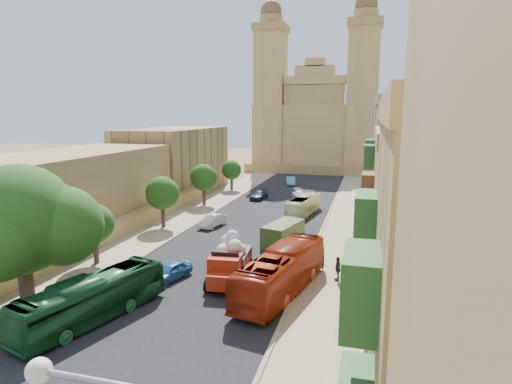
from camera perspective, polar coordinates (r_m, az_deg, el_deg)
The scene contains 32 objects.
ground at distance 24.22m, azimuth -17.26°, elevation -20.50°, with size 260.00×260.00×0.00m, color brown.
road_surface at distance 50.28m, azimuth 1.18°, elevation -3.68°, with size 14.00×140.00×0.01m, color black.
sidewalk_east at distance 48.96m, azimuth 12.07°, elevation -4.30°, with size 5.00×140.00×0.01m, color #998564.
sidewalk_west at distance 53.28m, azimuth -8.80°, elevation -2.99°, with size 5.00×140.00×0.01m, color #998564.
kerb_east at distance 49.12m, azimuth 9.16°, elevation -4.09°, with size 0.25×140.00×0.12m, color #998564.
kerb_west at distance 52.33m, azimuth -6.29°, elevation -3.12°, with size 0.25×140.00×0.12m, color #998564.
townhouse_a at distance 16.10m, azimuth 30.15°, elevation -12.39°, with size 9.00×14.00×16.40m.
townhouse_b at distance 29.43m, azimuth 23.08°, elevation -3.39°, with size 9.00×14.00×14.90m.
townhouse_c at distance 42.91m, azimuth 20.70°, elevation 2.59°, with size 9.00×14.00×17.40m.
townhouse_d at distance 56.85m, azimuth 19.32°, elevation 3.68°, with size 9.00×14.00×15.90m.
west_wall at distance 45.90m, azimuth -17.32°, elevation -4.39°, with size 1.00×40.00×1.80m, color #A37F4A.
west_building_low at distance 46.83m, azimuth -24.55°, elevation -0.44°, with size 10.00×28.00×8.40m, color olive.
west_building_mid at distance 68.52m, azimuth -10.73°, elevation 4.16°, with size 10.00×22.00×10.00m, color #AE874F.
church at distance 96.71m, azimuth 8.19°, elevation 8.70°, with size 28.00×22.50×36.30m.
ficus_tree at distance 30.75m, azimuth -28.82°, elevation -3.69°, with size 9.23×8.49×9.23m.
street_tree_a at distance 37.53m, azimuth -20.78°, elevation -4.00°, with size 3.26×3.26×5.01m.
street_tree_b at distance 47.44m, azimuth -12.39°, elevation -0.17°, with size 3.62×3.62×5.57m.
street_tree_c at distance 58.20m, azimuth -6.98°, elevation 1.91°, with size 3.61×3.61×5.55m.
street_tree_d at distance 69.43m, azimuth -3.28°, elevation 2.94°, with size 3.14×3.14×4.83m.
red_truck at distance 32.04m, azimuth -3.54°, elevation -9.03°, with size 2.99×6.42×3.64m.
olive_pickup at distance 40.66m, azimuth 3.63°, elevation -5.63°, with size 3.43×5.50×2.11m.
bus_green_north at distance 28.03m, azimuth -20.97°, elevation -13.16°, with size 2.31×9.88×2.75m, color #174D24.
bus_red_east at distance 30.02m, azimuth 3.48°, elevation -10.50°, with size 2.60×11.12×3.10m, color #98270D.
bus_cream_east at distance 52.78m, azimuth 6.37°, elevation -1.77°, with size 1.97×8.41×2.34m, color #EFEBB2.
car_blue_a at distance 33.07m, azimuth -11.43°, elevation -10.32°, with size 1.57×3.91×1.33m, color #296897.
car_white_a at distance 47.22m, azimuth -5.82°, elevation -3.84°, with size 1.41×4.05×1.33m, color silver.
car_cream at distance 43.52m, azimuth 4.17°, elevation -5.05°, with size 2.22×4.82×1.34m, color beige.
car_dkblue at distance 61.90m, azimuth 0.40°, elevation -0.42°, with size 1.72×4.24×1.23m, color #162544.
car_white_b at distance 63.27m, azimuth 5.72°, elevation -0.23°, with size 1.44×3.58×1.22m, color white.
car_blue_b at distance 74.69m, azimuth 4.68°, elevation 1.48°, with size 1.46×4.18×1.38m, color #53A3CC.
pedestrian_a at distance 34.43m, azimuth 8.67°, elevation -9.17°, with size 0.57×0.38×1.57m, color #29282A.
pedestrian_c at distance 32.76m, azimuth 10.84°, elevation -10.01°, with size 1.08×0.45×1.85m, color #2E2F34.
Camera 1 is at (11.62, -17.36, 12.27)m, focal length 30.00 mm.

